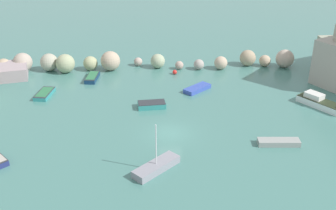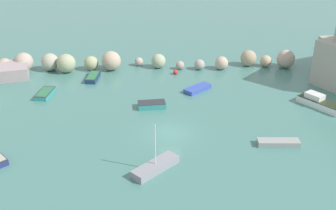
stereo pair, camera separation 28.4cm
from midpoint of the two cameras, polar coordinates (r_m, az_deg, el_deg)
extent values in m
plane|color=#447A72|center=(43.03, 0.09, -3.90)|extent=(160.00, 160.00, 0.00)
cube|color=#A39196|center=(61.01, -21.97, 4.20)|extent=(7.72, 6.21, 1.66)
sphere|color=tan|center=(63.00, -21.63, 5.05)|extent=(1.95, 1.95, 1.95)
sphere|color=#AE9F90|center=(62.31, -19.37, 5.54)|extent=(2.65, 2.65, 2.65)
sphere|color=#A7A38F|center=(61.45, -16.07, 5.64)|extent=(2.48, 2.48, 2.48)
sphere|color=#A0A881|center=(60.13, -14.00, 5.53)|extent=(2.63, 2.63, 2.63)
sphere|color=tan|center=(60.37, -10.69, 5.62)|extent=(2.02, 2.02, 2.02)
sphere|color=tan|center=(59.79, -8.02, 6.00)|extent=(2.75, 2.75, 2.75)
sphere|color=#B19D91|center=(61.32, -4.24, 5.93)|extent=(1.23, 1.23, 1.23)
sphere|color=#A1AD8C|center=(60.22, -1.55, 6.03)|extent=(2.05, 2.05, 2.05)
sphere|color=tan|center=(59.82, 1.42, 5.46)|extent=(1.20, 1.20, 1.20)
sphere|color=#A49B94|center=(59.81, 4.10, 5.55)|extent=(1.49, 1.49, 1.49)
sphere|color=#BDA88F|center=(60.17, 7.10, 5.74)|extent=(1.88, 1.88, 1.88)
sphere|color=tan|center=(62.15, 10.72, 6.35)|extent=(2.32, 2.32, 2.32)
sphere|color=tan|center=(62.47, 12.98, 5.92)|extent=(1.66, 1.66, 1.66)
sphere|color=#B8A694|center=(62.62, 15.57, 6.13)|extent=(2.61, 2.61, 2.61)
sphere|color=red|center=(58.05, 0.78, 4.52)|extent=(0.62, 0.62, 0.62)
cube|color=white|center=(51.57, 19.95, 0.16)|extent=(4.68, 5.46, 0.74)
cube|color=#28311F|center=(51.41, 20.02, 0.57)|extent=(4.59, 5.35, 0.06)
cube|color=silver|center=(51.70, 19.23, 1.21)|extent=(2.27, 2.42, 0.67)
cube|color=gray|center=(37.24, -1.83, -8.45)|extent=(4.40, 4.31, 0.69)
cylinder|color=silver|center=(36.01, -1.88, -5.42)|extent=(0.10, 0.10, 3.89)
cube|color=teal|center=(48.36, -2.41, 0.00)|extent=(3.32, 1.90, 0.61)
cube|color=#2B2F34|center=(48.21, -2.42, 0.36)|extent=(3.26, 1.86, 0.06)
cube|color=#919895|center=(42.34, 14.72, -4.94)|extent=(4.13, 1.37, 0.54)
cube|color=teal|center=(53.59, -16.67, 1.44)|extent=(2.07, 3.75, 0.45)
cube|color=#2F3037|center=(53.49, -16.70, 1.69)|extent=(2.03, 3.67, 0.06)
cube|color=#2D7047|center=(53.48, -16.70, 1.70)|extent=(1.76, 3.19, 0.08)
cube|color=navy|center=(57.22, -10.46, 3.71)|extent=(1.74, 3.78, 0.52)
cube|color=#293136|center=(57.12, -10.48, 3.98)|extent=(1.70, 3.71, 0.06)
cube|color=#2D7047|center=(57.11, -10.48, 3.99)|extent=(1.48, 3.21, 0.08)
cube|color=#3650B4|center=(52.97, 3.87, 2.27)|extent=(3.77, 3.62, 0.52)
camera|label=1|loc=(0.14, -90.17, -0.08)|focal=44.56mm
camera|label=2|loc=(0.14, 89.83, 0.08)|focal=44.56mm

